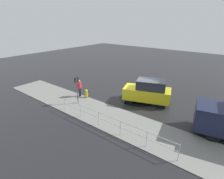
{
  "coord_description": "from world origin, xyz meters",
  "views": [
    {
      "loc": [
        -6.83,
        12.92,
        6.65
      ],
      "look_at": [
        2.06,
        1.46,
        0.9
      ],
      "focal_mm": 28.0,
      "sensor_mm": 36.0,
      "label": 1
    }
  ],
  "objects_px": {
    "pedestrian": "(80,87)",
    "sign_post": "(77,86)",
    "fire_hydrant": "(86,94)",
    "moving_hatchback": "(148,91)"
  },
  "relations": [
    {
      "from": "sign_post",
      "to": "fire_hydrant",
      "type": "bearing_deg",
      "value": -75.73
    },
    {
      "from": "fire_hydrant",
      "to": "sign_post",
      "type": "xyz_separation_m",
      "value": [
        -0.34,
        1.34,
        1.18
      ]
    },
    {
      "from": "pedestrian",
      "to": "sign_post",
      "type": "height_order",
      "value": "sign_post"
    },
    {
      "from": "moving_hatchback",
      "to": "pedestrian",
      "type": "distance_m",
      "value": 6.18
    },
    {
      "from": "pedestrian",
      "to": "moving_hatchback",
      "type": "bearing_deg",
      "value": -153.79
    },
    {
      "from": "moving_hatchback",
      "to": "sign_post",
      "type": "height_order",
      "value": "sign_post"
    },
    {
      "from": "pedestrian",
      "to": "sign_post",
      "type": "xyz_separation_m",
      "value": [
        -0.99,
        1.15,
        0.62
      ]
    },
    {
      "from": "moving_hatchback",
      "to": "pedestrian",
      "type": "bearing_deg",
      "value": 26.21
    },
    {
      "from": "pedestrian",
      "to": "sign_post",
      "type": "relative_size",
      "value": 0.68
    },
    {
      "from": "moving_hatchback",
      "to": "fire_hydrant",
      "type": "bearing_deg",
      "value": 27.4
    }
  ]
}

